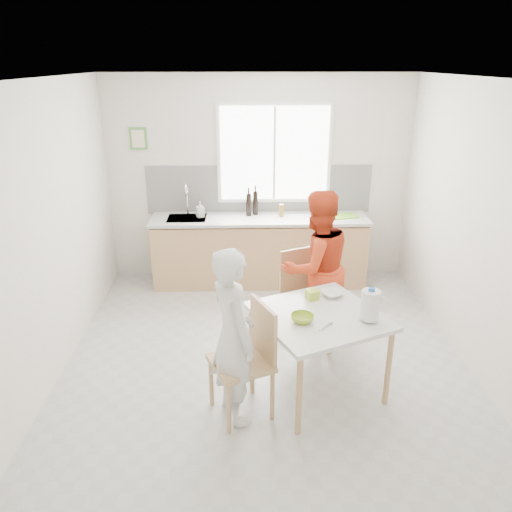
{
  "coord_description": "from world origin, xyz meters",
  "views": [
    {
      "loc": [
        -0.22,
        -4.3,
        2.84
      ],
      "look_at": [
        -0.1,
        0.2,
        1.07
      ],
      "focal_mm": 35.0,
      "sensor_mm": 36.0,
      "label": 1
    }
  ],
  "objects_px": {
    "chair_left": "(249,355)",
    "person_red": "(316,268)",
    "bowl_white": "(332,294)",
    "wine_bottle_a": "(255,203)",
    "chair_far": "(304,293)",
    "person_white": "(233,336)",
    "milk_jug": "(371,304)",
    "wine_bottle_b": "(249,205)",
    "bowl_green": "(302,318)",
    "dining_table": "(319,322)"
  },
  "relations": [
    {
      "from": "milk_jug",
      "to": "bowl_white",
      "type": "bearing_deg",
      "value": 92.58
    },
    {
      "from": "bowl_green",
      "to": "wine_bottle_a",
      "type": "xyz_separation_m",
      "value": [
        -0.33,
        2.67,
        0.27
      ]
    },
    {
      "from": "wine_bottle_a",
      "to": "chair_left",
      "type": "bearing_deg",
      "value": -92.6
    },
    {
      "from": "chair_far",
      "to": "bowl_green",
      "type": "relative_size",
      "value": 5.1
    },
    {
      "from": "chair_far",
      "to": "wine_bottle_b",
      "type": "distance_m",
      "value": 1.77
    },
    {
      "from": "bowl_white",
      "to": "person_red",
      "type": "bearing_deg",
      "value": 96.97
    },
    {
      "from": "bowl_green",
      "to": "milk_jug",
      "type": "distance_m",
      "value": 0.59
    },
    {
      "from": "person_red",
      "to": "bowl_green",
      "type": "height_order",
      "value": "person_red"
    },
    {
      "from": "chair_far",
      "to": "person_red",
      "type": "xyz_separation_m",
      "value": [
        0.12,
        0.03,
        0.27
      ]
    },
    {
      "from": "bowl_white",
      "to": "wine_bottle_b",
      "type": "relative_size",
      "value": 0.65
    },
    {
      "from": "chair_left",
      "to": "person_red",
      "type": "bearing_deg",
      "value": 125.2
    },
    {
      "from": "bowl_green",
      "to": "bowl_white",
      "type": "bearing_deg",
      "value": 55.01
    },
    {
      "from": "person_red",
      "to": "dining_table",
      "type": "bearing_deg",
      "value": 59.74
    },
    {
      "from": "chair_far",
      "to": "wine_bottle_a",
      "type": "distance_m",
      "value": 1.79
    },
    {
      "from": "wine_bottle_a",
      "to": "wine_bottle_b",
      "type": "height_order",
      "value": "wine_bottle_a"
    },
    {
      "from": "bowl_green",
      "to": "wine_bottle_b",
      "type": "bearing_deg",
      "value": 98.99
    },
    {
      "from": "wine_bottle_b",
      "to": "bowl_green",
      "type": "bearing_deg",
      "value": -81.01
    },
    {
      "from": "dining_table",
      "to": "wine_bottle_b",
      "type": "xyz_separation_m",
      "value": [
        -0.58,
        2.5,
        0.37
      ]
    },
    {
      "from": "bowl_green",
      "to": "chair_left",
      "type": "bearing_deg",
      "value": -161.96
    },
    {
      "from": "wine_bottle_a",
      "to": "chair_far",
      "type": "bearing_deg",
      "value": -74.07
    },
    {
      "from": "person_white",
      "to": "milk_jug",
      "type": "bearing_deg",
      "value": -103.91
    },
    {
      "from": "dining_table",
      "to": "bowl_white",
      "type": "height_order",
      "value": "bowl_white"
    },
    {
      "from": "chair_far",
      "to": "bowl_white",
      "type": "distance_m",
      "value": 0.63
    },
    {
      "from": "bowl_green",
      "to": "wine_bottle_a",
      "type": "relative_size",
      "value": 0.62
    },
    {
      "from": "chair_far",
      "to": "wine_bottle_a",
      "type": "height_order",
      "value": "wine_bottle_a"
    },
    {
      "from": "person_red",
      "to": "bowl_white",
      "type": "xyz_separation_m",
      "value": [
        0.07,
        -0.58,
        -0.02
      ]
    },
    {
      "from": "chair_far",
      "to": "wine_bottle_a",
      "type": "bearing_deg",
      "value": 81.88
    },
    {
      "from": "chair_far",
      "to": "wine_bottle_b",
      "type": "height_order",
      "value": "wine_bottle_b"
    },
    {
      "from": "chair_far",
      "to": "wine_bottle_b",
      "type": "bearing_deg",
      "value": 85.23
    },
    {
      "from": "person_white",
      "to": "milk_jug",
      "type": "distance_m",
      "value": 1.18
    },
    {
      "from": "person_red",
      "to": "bowl_green",
      "type": "bearing_deg",
      "value": 51.96
    },
    {
      "from": "bowl_white",
      "to": "wine_bottle_a",
      "type": "distance_m",
      "value": 2.31
    },
    {
      "from": "chair_left",
      "to": "milk_jug",
      "type": "distance_m",
      "value": 1.11
    },
    {
      "from": "chair_far",
      "to": "bowl_green",
      "type": "bearing_deg",
      "value": -122.12
    },
    {
      "from": "person_red",
      "to": "bowl_white",
      "type": "bearing_deg",
      "value": 72.92
    },
    {
      "from": "chair_far",
      "to": "person_white",
      "type": "xyz_separation_m",
      "value": [
        -0.73,
        -1.23,
        0.21
      ]
    },
    {
      "from": "bowl_green",
      "to": "wine_bottle_a",
      "type": "height_order",
      "value": "wine_bottle_a"
    },
    {
      "from": "chair_far",
      "to": "wine_bottle_a",
      "type": "relative_size",
      "value": 3.15
    },
    {
      "from": "person_red",
      "to": "bowl_green",
      "type": "relative_size",
      "value": 8.36
    },
    {
      "from": "chair_far",
      "to": "person_red",
      "type": "distance_m",
      "value": 0.3
    },
    {
      "from": "bowl_green",
      "to": "person_red",
      "type": "bearing_deg",
      "value": 76.01
    },
    {
      "from": "wine_bottle_a",
      "to": "bowl_white",
      "type": "bearing_deg",
      "value": -73.28
    },
    {
      "from": "wine_bottle_a",
      "to": "wine_bottle_b",
      "type": "relative_size",
      "value": 1.07
    },
    {
      "from": "bowl_green",
      "to": "dining_table",
      "type": "bearing_deg",
      "value": 38.09
    },
    {
      "from": "dining_table",
      "to": "chair_far",
      "type": "relative_size",
      "value": 1.33
    },
    {
      "from": "bowl_white",
      "to": "wine_bottle_b",
      "type": "bearing_deg",
      "value": 109.23
    },
    {
      "from": "dining_table",
      "to": "wine_bottle_a",
      "type": "bearing_deg",
      "value": 100.85
    },
    {
      "from": "dining_table",
      "to": "person_white",
      "type": "bearing_deg",
      "value": -155.95
    },
    {
      "from": "person_red",
      "to": "chair_left",
      "type": "bearing_deg",
      "value": 35.2
    },
    {
      "from": "bowl_white",
      "to": "wine_bottle_b",
      "type": "xyz_separation_m",
      "value": [
        -0.75,
        2.15,
        0.27
      ]
    }
  ]
}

